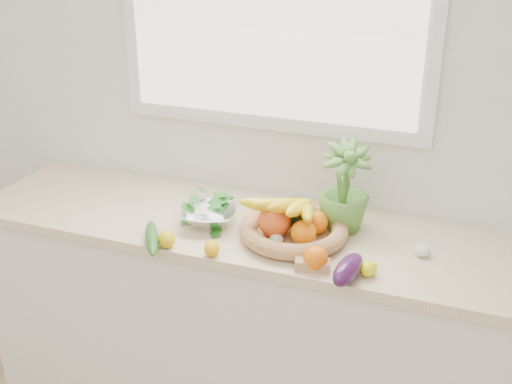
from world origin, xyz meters
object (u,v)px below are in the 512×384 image
at_px(potted_herb, 344,187).
at_px(fruit_basket, 293,224).
at_px(cucumber, 152,238).
at_px(eggplant, 348,269).
at_px(apple, 273,230).
at_px(colander_with_spinach, 209,212).

xyz_separation_m(potted_herb, fruit_basket, (-0.16, -0.14, -0.12)).
height_order(cucumber, fruit_basket, fruit_basket).
height_order(eggplant, cucumber, eggplant).
distance_m(apple, potted_herb, 0.31).
distance_m(cucumber, fruit_basket, 0.52).
height_order(fruit_basket, colander_with_spinach, fruit_basket).
bearing_deg(fruit_basket, eggplant, -39.65).
bearing_deg(potted_herb, cucumber, -149.83).
distance_m(apple, cucumber, 0.45).
xyz_separation_m(apple, potted_herb, (0.22, 0.17, 0.14)).
xyz_separation_m(apple, fruit_basket, (0.07, 0.03, 0.02)).
distance_m(eggplant, cucumber, 0.73).
distance_m(cucumber, colander_with_spinach, 0.25).
relative_size(eggplant, potted_herb, 0.57).
bearing_deg(colander_with_spinach, potted_herb, 17.15).
bearing_deg(potted_herb, apple, -142.97).
bearing_deg(potted_herb, eggplant, -73.28).
xyz_separation_m(eggplant, cucumber, (-0.73, -0.01, -0.02)).
bearing_deg(cucumber, fruit_basket, 25.73).
relative_size(cucumber, colander_with_spinach, 1.00).
xyz_separation_m(eggplant, colander_with_spinach, (-0.60, 0.20, 0.02)).
height_order(potted_herb, fruit_basket, potted_herb).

